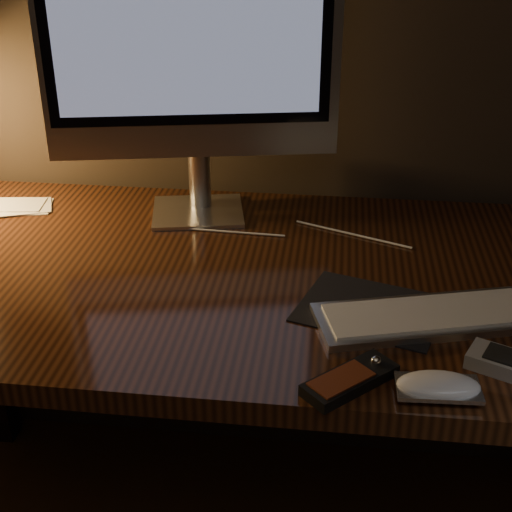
# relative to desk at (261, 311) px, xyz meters

# --- Properties ---
(desk) EXTENTS (1.60, 0.75, 0.75)m
(desk) POSITION_rel_desk_xyz_m (0.00, 0.00, 0.00)
(desk) COLOR #3F1F0E
(desk) RESTS_ON ground
(monitor) EXTENTS (0.58, 0.20, 0.61)m
(monitor) POSITION_rel_desk_xyz_m (-0.16, 0.16, 0.49)
(monitor) COLOR silver
(monitor) RESTS_ON desk
(keyboard) EXTENTS (0.47, 0.25, 0.02)m
(keyboard) POSITION_rel_desk_xyz_m (0.34, -0.19, 0.14)
(keyboard) COLOR silver
(keyboard) RESTS_ON desk
(mousepad) EXTENTS (0.27, 0.24, 0.00)m
(mousepad) POSITION_rel_desk_xyz_m (0.20, -0.18, 0.13)
(mousepad) COLOR black
(mousepad) RESTS_ON desk
(mouse) EXTENTS (0.12, 0.07, 0.02)m
(mouse) POSITION_rel_desk_xyz_m (0.29, -0.40, 0.14)
(mouse) COLOR white
(mouse) RESTS_ON desk
(media_remote) EXTENTS (0.14, 0.14, 0.03)m
(media_remote) POSITION_rel_desk_xyz_m (0.17, -0.39, 0.14)
(media_remote) COLOR black
(media_remote) RESTS_ON desk
(papers) EXTENTS (0.15, 0.12, 0.01)m
(papers) POSITION_rel_desk_xyz_m (-0.55, 0.15, 0.13)
(papers) COLOR white
(papers) RESTS_ON desk
(cable) EXTENTS (0.50, 0.14, 0.00)m
(cable) POSITION_rel_desk_xyz_m (0.04, 0.08, 0.13)
(cable) COLOR white
(cable) RESTS_ON desk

